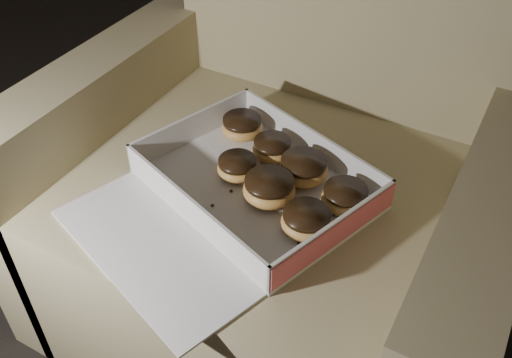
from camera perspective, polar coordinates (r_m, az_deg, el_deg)
The scene contains 14 objects.
armchair at distance 1.26m, azimuth 2.38°, elevation -2.31°, with size 0.95×0.80×0.99m.
bakery_box at distance 1.06m, azimuth -1.63°, elevation -1.68°, with size 0.54×0.59×0.07m.
donut_a at distance 0.99m, azimuth 5.06°, elevation -4.22°, with size 0.09×0.09×0.04m.
donut_b at distance 1.20m, azimuth -1.39°, elevation 5.28°, with size 0.09×0.09×0.04m.
donut_c at distance 1.10m, azimuth -1.87°, elevation 1.20°, with size 0.08×0.08×0.04m.
donut_d at distance 1.05m, azimuth 1.32°, elevation -0.98°, with size 0.10×0.10×0.05m.
donut_e at distance 1.05m, azimuth 8.90°, elevation -1.82°, with size 0.09×0.09×0.04m.
donut_f at distance 1.15m, azimuth 1.65°, elevation 3.09°, with size 0.08×0.08×0.04m.
donut_g at distance 1.09m, azimuth 4.79°, elevation 1.02°, with size 0.10×0.10×0.05m.
crumb_a at distance 0.99m, azimuth 4.32°, elevation -6.39°, with size 0.01×0.01×0.00m, color black.
crumb_b at distance 1.01m, azimuth 4.43°, elevation -4.86°, with size 0.01×0.01×0.00m, color black.
crumb_c at distance 1.01m, azimuth -4.78°, elevation -4.81°, with size 0.01×0.01×0.00m, color black.
crumb_d at distance 1.05m, azimuth -4.39°, elevation -2.65°, with size 0.01×0.01×0.00m, color black.
crumb_e at distance 1.08m, azimuth -2.50°, elevation -1.19°, with size 0.01×0.01×0.00m, color black.
Camera 1 is at (0.92, -0.00, 1.18)m, focal length 40.00 mm.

